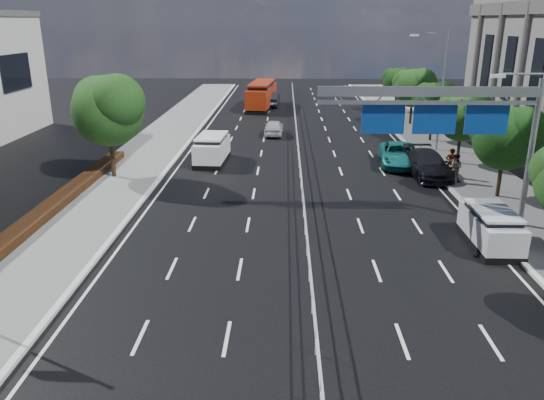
{
  "coord_description": "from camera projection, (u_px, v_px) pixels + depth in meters",
  "views": [
    {
      "loc": [
        -0.98,
        -14.62,
        9.68
      ],
      "look_at": [
        -1.52,
        6.8,
        2.4
      ],
      "focal_mm": 35.0,
      "sensor_mm": 36.0,
      "label": 1
    }
  ],
  "objects": [
    {
      "name": "median_fence",
      "position": [
        299.0,
        155.0,
        38.06
      ],
      "size": [
        0.05,
        85.0,
        1.02
      ],
      "color": "silver",
      "rests_on": "ground"
    },
    {
      "name": "pedestrian_b",
      "position": [
        455.0,
        168.0,
        32.81
      ],
      "size": [
        1.07,
        1.0,
        1.76
      ],
      "primitive_type": "imported",
      "rotation": [
        0.0,
        0.0,
        2.62
      ],
      "color": "gray",
      "rests_on": "sidewalk_far"
    },
    {
      "name": "near_car_silver",
      "position": [
        274.0,
        127.0,
        46.93
      ],
      "size": [
        1.69,
        4.01,
        1.35
      ],
      "primitive_type": "imported",
      "rotation": [
        0.0,
        0.0,
        3.12
      ],
      "color": "#B9BBC1",
      "rests_on": "ground"
    },
    {
      "name": "near_car_dark",
      "position": [
        271.0,
        99.0,
        62.7
      ],
      "size": [
        2.09,
        5.24,
        1.7
      ],
      "primitive_type": "imported",
      "rotation": [
        0.0,
        0.0,
        3.08
      ],
      "color": "black",
      "rests_on": "ground"
    },
    {
      "name": "parked_car_dark",
      "position": [
        427.0,
        164.0,
        34.46
      ],
      "size": [
        2.5,
        5.65,
        1.61
      ],
      "primitive_type": "imported",
      "rotation": [
        0.0,
        0.0,
        0.04
      ],
      "color": "black",
      "rests_on": "ground"
    },
    {
      "name": "overhead_gantry",
      "position": [
        452.0,
        113.0,
        24.48
      ],
      "size": [
        10.24,
        0.38,
        7.45
      ],
      "color": "gray",
      "rests_on": "ground"
    },
    {
      "name": "far_tree_e",
      "position": [
        463.0,
        114.0,
        36.32
      ],
      "size": [
        3.63,
        3.38,
        5.13
      ],
      "color": "black",
      "rests_on": "ground"
    },
    {
      "name": "silver_minivan",
      "position": [
        491.0,
        228.0,
        23.78
      ],
      "size": [
        1.78,
        4.16,
        1.73
      ],
      "rotation": [
        0.0,
        0.0,
        -0.01
      ],
      "color": "black",
      "rests_on": "ground"
    },
    {
      "name": "near_tree_back",
      "position": [
        108.0,
        107.0,
        32.74
      ],
      "size": [
        4.84,
        4.51,
        6.69
      ],
      "color": "black",
      "rests_on": "ground"
    },
    {
      "name": "parked_car_teal",
      "position": [
        399.0,
        155.0,
        37.05
      ],
      "size": [
        3.18,
        5.8,
        1.54
      ],
      "primitive_type": "imported",
      "rotation": [
        0.0,
        0.0,
        -0.12
      ],
      "color": "#166766",
      "rests_on": "ground"
    },
    {
      "name": "far_tree_d",
      "position": [
        507.0,
        135.0,
        29.18
      ],
      "size": [
        3.85,
        3.59,
        5.34
      ],
      "color": "black",
      "rests_on": "ground"
    },
    {
      "name": "far_tree_g",
      "position": [
        414.0,
        86.0,
        50.45
      ],
      "size": [
        3.96,
        3.69,
        5.45
      ],
      "color": "black",
      "rests_on": "ground"
    },
    {
      "name": "far_tree_f",
      "position": [
        434.0,
        100.0,
        43.44
      ],
      "size": [
        3.52,
        3.28,
        5.02
      ],
      "color": "black",
      "rests_on": "ground"
    },
    {
      "name": "red_bus",
      "position": [
        262.0,
        94.0,
        61.29
      ],
      "size": [
        3.34,
        10.12,
        2.97
      ],
      "rotation": [
        0.0,
        0.0,
        -0.1
      ],
      "color": "black",
      "rests_on": "ground"
    },
    {
      "name": "white_minivan",
      "position": [
        212.0,
        149.0,
        37.75
      ],
      "size": [
        2.22,
        4.67,
        1.98
      ],
      "rotation": [
        0.0,
        0.0,
        -0.06
      ],
      "color": "black",
      "rests_on": "ground"
    },
    {
      "name": "pedestrian_a",
      "position": [
        451.0,
        163.0,
        33.75
      ],
      "size": [
        0.7,
        0.48,
        1.88
      ],
      "primitive_type": "imported",
      "rotation": [
        0.0,
        0.0,
        3.1
      ],
      "color": "gray",
      "rests_on": "sidewalk_far"
    },
    {
      "name": "ground",
      "position": [
        314.0,
        340.0,
        16.93
      ],
      "size": [
        160.0,
        160.0,
        0.0
      ],
      "primitive_type": "plane",
      "color": "black",
      "rests_on": "ground"
    },
    {
      "name": "streetlight_far",
      "position": [
        439.0,
        83.0,
        39.62
      ],
      "size": [
        2.78,
        2.4,
        9.0
      ],
      "color": "gray",
      "rests_on": "ground"
    },
    {
      "name": "kerb_near",
      "position": [
        36.0,
        334.0,
        17.12
      ],
      "size": [
        0.25,
        140.0,
        0.15
      ],
      "primitive_type": "cube",
      "color": "silver",
      "rests_on": "ground"
    },
    {
      "name": "far_tree_h",
      "position": [
        398.0,
        81.0,
        57.66
      ],
      "size": [
        3.41,
        3.18,
        4.91
      ],
      "color": "black",
      "rests_on": "ground"
    }
  ]
}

